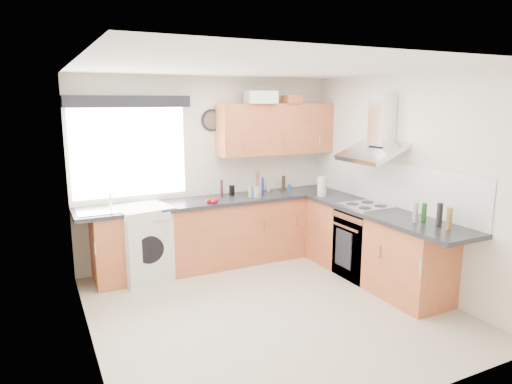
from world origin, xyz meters
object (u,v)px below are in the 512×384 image
oven (364,244)px  extractor_hood (376,136)px  upper_cabinets (276,129)px  washing_machine (144,243)px

oven → extractor_hood: size_ratio=1.09×
upper_cabinets → washing_machine: size_ratio=1.85×
upper_cabinets → washing_machine: upper_cabinets is taller
oven → upper_cabinets: (-0.55, 1.32, 1.38)m
washing_machine → extractor_hood: bearing=-35.6°
oven → washing_machine: size_ratio=0.92×
oven → upper_cabinets: 1.99m
oven → extractor_hood: bearing=-0.0°
oven → washing_machine: bearing=155.0°
upper_cabinets → oven: bearing=-67.5°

